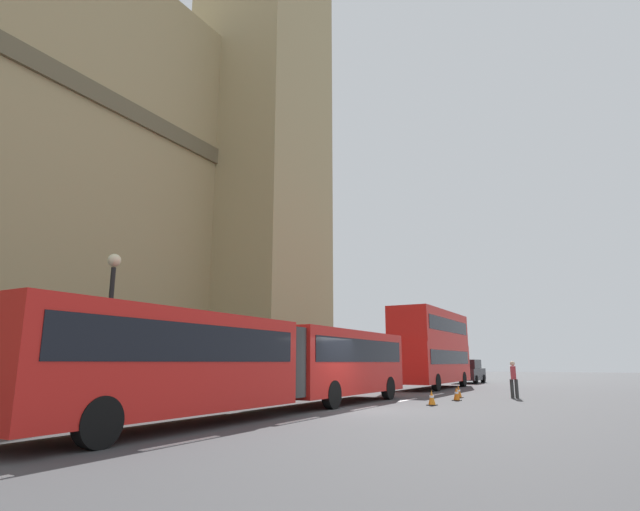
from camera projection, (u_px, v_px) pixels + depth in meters
name	position (u px, v px, depth m)	size (l,w,h in m)	color
ground_plane	(357.00, 410.00, 17.63)	(160.00, 160.00, 0.00)	#424244
lane_centre_marking	(299.00, 421.00, 14.31)	(29.80, 0.16, 0.01)	silver
articulated_bus	(272.00, 359.00, 16.88)	(18.46, 2.54, 2.90)	red
double_decker_bus	(432.00, 346.00, 32.73)	(9.87, 2.54, 4.90)	red
sedan_lead	(469.00, 371.00, 40.62)	(4.40, 1.86, 1.85)	black
traffic_cone_west	(432.00, 398.00, 19.49)	(0.36, 0.36, 0.58)	black
traffic_cone_middle	(457.00, 394.00, 21.89)	(0.36, 0.36, 0.58)	black
traffic_cone_east	(459.00, 392.00, 23.64)	(0.36, 0.36, 0.58)	black
street_lamp	(109.00, 319.00, 16.72)	(0.44, 0.44, 5.27)	black
pedestrian_near_cones	(514.00, 378.00, 23.43)	(0.43, 0.36, 1.69)	#333333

